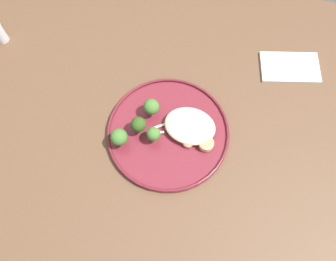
{
  "coord_description": "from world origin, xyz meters",
  "views": [
    {
      "loc": [
        -0.08,
        0.33,
        1.51
      ],
      "look_at": [
        0.01,
        0.02,
        0.76
      ],
      "focal_mm": 37.13,
      "sensor_mm": 36.0,
      "label": 1
    }
  ],
  "objects_px": {
    "dinner_plate": "(168,132)",
    "folded_napkin": "(290,67)",
    "seared_scallop_tiny_bay": "(206,144)",
    "seared_scallop_tilted_round": "(180,132)",
    "broccoli_floret_right_tilted": "(138,125)",
    "broccoli_floret_center_pile": "(154,134)",
    "broccoli_floret_rear_charred": "(119,137)",
    "seared_scallop_left_edge": "(198,135)",
    "seared_scallop_center_golden": "(186,120)",
    "broccoli_floret_front_edge": "(151,107)",
    "seared_scallop_on_noodles": "(188,142)"
  },
  "relations": [
    {
      "from": "dinner_plate",
      "to": "broccoli_floret_front_edge",
      "type": "bearing_deg",
      "value": -34.59
    },
    {
      "from": "broccoli_floret_right_tilted",
      "to": "seared_scallop_center_golden",
      "type": "bearing_deg",
      "value": -151.27
    },
    {
      "from": "broccoli_floret_front_edge",
      "to": "broccoli_floret_right_tilted",
      "type": "xyz_separation_m",
      "value": [
        0.01,
        0.05,
        -0.0
      ]
    },
    {
      "from": "seared_scallop_on_noodles",
      "to": "seared_scallop_left_edge",
      "type": "xyz_separation_m",
      "value": [
        -0.02,
        -0.02,
        0.0
      ]
    },
    {
      "from": "seared_scallop_tiny_bay",
      "to": "broccoli_floret_front_edge",
      "type": "distance_m",
      "value": 0.15
    },
    {
      "from": "dinner_plate",
      "to": "broccoli_floret_center_pile",
      "type": "bearing_deg",
      "value": 46.39
    },
    {
      "from": "seared_scallop_tilted_round",
      "to": "broccoli_floret_center_pile",
      "type": "distance_m",
      "value": 0.06
    },
    {
      "from": "broccoli_floret_right_tilted",
      "to": "dinner_plate",
      "type": "bearing_deg",
      "value": -166.27
    },
    {
      "from": "seared_scallop_tiny_bay",
      "to": "seared_scallop_left_edge",
      "type": "bearing_deg",
      "value": -33.92
    },
    {
      "from": "broccoli_floret_front_edge",
      "to": "broccoli_floret_center_pile",
      "type": "bearing_deg",
      "value": 112.02
    },
    {
      "from": "broccoli_floret_right_tilted",
      "to": "broccoli_floret_center_pile",
      "type": "bearing_deg",
      "value": 164.05
    },
    {
      "from": "seared_scallop_left_edge",
      "to": "seared_scallop_center_golden",
      "type": "relative_size",
      "value": 0.98
    },
    {
      "from": "folded_napkin",
      "to": "dinner_plate",
      "type": "bearing_deg",
      "value": 47.16
    },
    {
      "from": "seared_scallop_tiny_bay",
      "to": "folded_napkin",
      "type": "distance_m",
      "value": 0.32
    },
    {
      "from": "seared_scallop_left_edge",
      "to": "folded_napkin",
      "type": "relative_size",
      "value": 0.16
    },
    {
      "from": "broccoli_floret_front_edge",
      "to": "broccoli_floret_right_tilted",
      "type": "distance_m",
      "value": 0.05
    },
    {
      "from": "seared_scallop_center_golden",
      "to": "broccoli_floret_front_edge",
      "type": "relative_size",
      "value": 0.43
    },
    {
      "from": "seared_scallop_tilted_round",
      "to": "folded_napkin",
      "type": "bearing_deg",
      "value": -130.03
    },
    {
      "from": "dinner_plate",
      "to": "broccoli_floret_right_tilted",
      "type": "distance_m",
      "value": 0.08
    },
    {
      "from": "broccoli_floret_center_pile",
      "to": "folded_napkin",
      "type": "distance_m",
      "value": 0.41
    },
    {
      "from": "broccoli_floret_rear_charred",
      "to": "broccoli_floret_right_tilted",
      "type": "distance_m",
      "value": 0.05
    },
    {
      "from": "seared_scallop_tiny_bay",
      "to": "seared_scallop_tilted_round",
      "type": "distance_m",
      "value": 0.07
    },
    {
      "from": "broccoli_floret_rear_charred",
      "to": "dinner_plate",
      "type": "bearing_deg",
      "value": -149.16
    },
    {
      "from": "seared_scallop_tiny_bay",
      "to": "broccoli_floret_rear_charred",
      "type": "relative_size",
      "value": 0.61
    },
    {
      "from": "dinner_plate",
      "to": "folded_napkin",
      "type": "bearing_deg",
      "value": -132.84
    },
    {
      "from": "broccoli_floret_center_pile",
      "to": "broccoli_floret_right_tilted",
      "type": "distance_m",
      "value": 0.04
    },
    {
      "from": "broccoli_floret_rear_charred",
      "to": "folded_napkin",
      "type": "xyz_separation_m",
      "value": [
        -0.35,
        -0.33,
        -0.04
      ]
    },
    {
      "from": "dinner_plate",
      "to": "broccoli_floret_right_tilted",
      "type": "xyz_separation_m",
      "value": [
        0.07,
        0.02,
        0.04
      ]
    },
    {
      "from": "dinner_plate",
      "to": "seared_scallop_on_noodles",
      "type": "xyz_separation_m",
      "value": [
        -0.05,
        0.01,
        0.01
      ]
    },
    {
      "from": "seared_scallop_tilted_round",
      "to": "seared_scallop_center_golden",
      "type": "relative_size",
      "value": 1.19
    },
    {
      "from": "seared_scallop_on_noodles",
      "to": "broccoli_floret_rear_charred",
      "type": "xyz_separation_m",
      "value": [
        0.15,
        0.04,
        0.03
      ]
    },
    {
      "from": "seared_scallop_on_noodles",
      "to": "seared_scallop_left_edge",
      "type": "distance_m",
      "value": 0.03
    },
    {
      "from": "broccoli_floret_front_edge",
      "to": "dinner_plate",
      "type": "bearing_deg",
      "value": 145.41
    },
    {
      "from": "seared_scallop_tilted_round",
      "to": "folded_napkin",
      "type": "distance_m",
      "value": 0.35
    },
    {
      "from": "broccoli_floret_rear_charred",
      "to": "seared_scallop_center_golden",
      "type": "bearing_deg",
      "value": -143.6
    },
    {
      "from": "seared_scallop_tilted_round",
      "to": "broccoli_floret_right_tilted",
      "type": "distance_m",
      "value": 0.1
    },
    {
      "from": "seared_scallop_center_golden",
      "to": "broccoli_floret_rear_charred",
      "type": "bearing_deg",
      "value": 36.4
    },
    {
      "from": "seared_scallop_left_edge",
      "to": "broccoli_floret_center_pile",
      "type": "relative_size",
      "value": 0.47
    },
    {
      "from": "seared_scallop_center_golden",
      "to": "broccoli_floret_right_tilted",
      "type": "relative_size",
      "value": 0.44
    },
    {
      "from": "seared_scallop_on_noodles",
      "to": "broccoli_floret_right_tilted",
      "type": "relative_size",
      "value": 0.48
    },
    {
      "from": "seared_scallop_on_noodles",
      "to": "seared_scallop_left_edge",
      "type": "bearing_deg",
      "value": -128.69
    },
    {
      "from": "broccoli_floret_center_pile",
      "to": "folded_napkin",
      "type": "height_order",
      "value": "broccoli_floret_center_pile"
    },
    {
      "from": "dinner_plate",
      "to": "seared_scallop_tiny_bay",
      "type": "height_order",
      "value": "seared_scallop_tiny_bay"
    },
    {
      "from": "dinner_plate",
      "to": "seared_scallop_center_golden",
      "type": "height_order",
      "value": "seared_scallop_center_golden"
    },
    {
      "from": "seared_scallop_on_noodles",
      "to": "seared_scallop_center_golden",
      "type": "xyz_separation_m",
      "value": [
        0.02,
        -0.05,
        0.0
      ]
    },
    {
      "from": "seared_scallop_center_golden",
      "to": "seared_scallop_tilted_round",
      "type": "bearing_deg",
      "value": 79.52
    },
    {
      "from": "dinner_plate",
      "to": "seared_scallop_center_golden",
      "type": "bearing_deg",
      "value": -131.07
    },
    {
      "from": "broccoli_floret_right_tilted",
      "to": "folded_napkin",
      "type": "bearing_deg",
      "value": -137.87
    },
    {
      "from": "seared_scallop_tilted_round",
      "to": "broccoli_floret_rear_charred",
      "type": "distance_m",
      "value": 0.14
    },
    {
      "from": "seared_scallop_on_noodles",
      "to": "seared_scallop_center_golden",
      "type": "bearing_deg",
      "value": -69.04
    }
  ]
}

